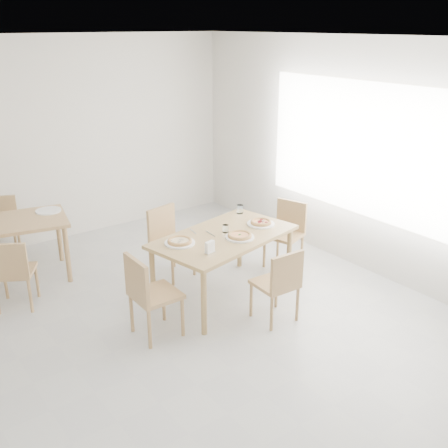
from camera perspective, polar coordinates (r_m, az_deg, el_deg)
room at (r=6.48m, az=15.48°, el=7.64°), size 7.28×7.00×7.00m
main_table at (r=5.76m, az=-0.00°, el=-1.91°), size 1.73×1.20×0.75m
chair_south at (r=5.37m, az=6.09°, el=-6.21°), size 0.42×0.42×0.81m
chair_north at (r=6.39m, az=-6.12°, el=-1.39°), size 0.50×0.50×0.85m
chair_west at (r=5.14m, az=-8.27°, el=-7.24°), size 0.43×0.43×0.87m
chair_east at (r=6.68m, az=6.87°, el=-0.53°), size 0.52×0.52×0.83m
plate_margherita at (r=5.65m, az=1.72°, el=-1.44°), size 0.31×0.31×0.02m
plate_mushroom at (r=5.52m, az=-4.84°, el=-2.06°), size 0.32×0.32×0.02m
plate_pepperoni at (r=6.03m, az=4.03°, el=0.01°), size 0.32×0.32×0.02m
pizza_margherita at (r=5.64m, az=1.72°, el=-1.23°), size 0.28×0.28×0.03m
pizza_mushroom at (r=5.51m, az=-4.85°, el=-1.84°), size 0.31×0.31×0.03m
pizza_pepperoni at (r=6.02m, az=4.04°, el=0.22°), size 0.26×0.26×0.03m
tumbler_a at (r=6.37m, az=1.76°, el=1.63°), size 0.08×0.08×0.10m
tumbler_b at (r=5.78m, az=0.17°, el=-0.51°), size 0.07×0.07×0.09m
napkin_holder at (r=5.26m, az=-1.55°, el=-2.59°), size 0.12×0.08×0.13m
fork_a at (r=5.82m, az=-3.39°, el=-0.82°), size 0.04×0.17×0.01m
fork_b at (r=5.75m, az=-1.49°, el=-1.08°), size 0.03×0.19×0.01m
second_table at (r=6.65m, az=-22.80°, el=-0.53°), size 1.55×1.09×0.75m
chair_back_s at (r=6.02m, az=-22.07°, el=-4.63°), size 0.55×0.55×0.81m
chair_back_n at (r=7.42m, az=-23.06°, el=0.05°), size 0.52×0.52×0.81m
plate_empty at (r=6.80m, az=-18.57°, el=1.38°), size 0.31×0.31×0.02m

